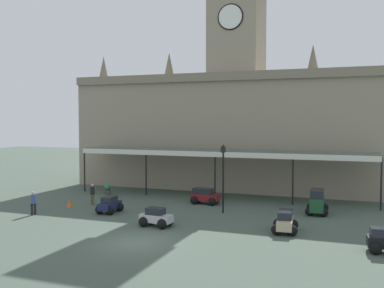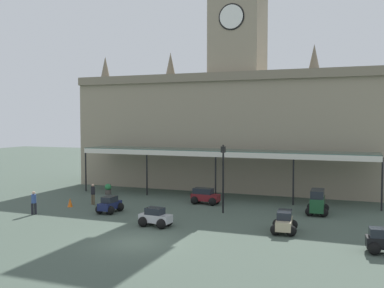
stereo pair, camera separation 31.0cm
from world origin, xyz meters
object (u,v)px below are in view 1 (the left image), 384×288
object	(u,v)px
car_silver_sedan	(156,219)
pedestrian_beside_cars	(33,202)
car_green_van	(317,203)
traffic_cone	(69,203)
car_maroon_estate	(205,197)
car_navy_sedan	(110,206)
victorian_lamppost	(223,171)
car_beige_estate	(285,223)
pedestrian_crossing_forecourt	(92,193)
planter_forecourt_centre	(107,189)

from	to	relation	value
car_silver_sedan	pedestrian_beside_cars	distance (m)	9.69
car_green_van	traffic_cone	distance (m)	18.69
car_maroon_estate	car_green_van	xyz separation A→B (m)	(8.82, -0.79, 0.24)
car_silver_sedan	car_navy_sedan	bearing A→B (deg)	152.05
victorian_lamppost	pedestrian_beside_cars	bearing A→B (deg)	-156.83
car_silver_sedan	car_beige_estate	size ratio (longest dim) A/B	0.91
car_navy_sedan	pedestrian_crossing_forecourt	bearing A→B (deg)	143.11
traffic_cone	car_maroon_estate	bearing A→B (deg)	27.71
car_beige_estate	pedestrian_beside_cars	size ratio (longest dim) A/B	1.39
car_maroon_estate	car_green_van	bearing A→B (deg)	-5.10
car_navy_sedan	car_beige_estate	distance (m)	12.93
pedestrian_beside_cars	planter_forecourt_centre	world-z (taller)	pedestrian_beside_cars
car_navy_sedan	planter_forecourt_centre	bearing A→B (deg)	122.60
car_beige_estate	pedestrian_beside_cars	distance (m)	17.63
pedestrian_crossing_forecourt	planter_forecourt_centre	distance (m)	5.00
car_maroon_estate	traffic_cone	xyz separation A→B (m)	(-9.39, -4.93, -0.22)
car_green_van	pedestrian_crossing_forecourt	size ratio (longest dim) A/B	1.46
car_navy_sedan	car_beige_estate	world-z (taller)	car_beige_estate
pedestrian_crossing_forecourt	planter_forecourt_centre	world-z (taller)	pedestrian_crossing_forecourt
pedestrian_beside_cars	planter_forecourt_centre	size ratio (longest dim) A/B	1.74
car_maroon_estate	pedestrian_crossing_forecourt	xyz separation A→B (m)	(-8.26, -3.48, 0.34)
car_beige_estate	pedestrian_crossing_forecourt	distance (m)	16.10
car_maroon_estate	traffic_cone	size ratio (longest dim) A/B	3.36
car_silver_sedan	victorian_lamppost	xyz separation A→B (m)	(2.81, 5.44, 2.59)
car_navy_sedan	planter_forecourt_centre	distance (m)	8.18
traffic_cone	planter_forecourt_centre	distance (m)	6.21
car_silver_sedan	pedestrian_crossing_forecourt	world-z (taller)	pedestrian_crossing_forecourt
car_maroon_estate	car_silver_sedan	size ratio (longest dim) A/B	1.08
car_navy_sedan	car_silver_sedan	size ratio (longest dim) A/B	0.97
pedestrian_beside_cars	car_beige_estate	bearing A→B (deg)	4.27
car_green_van	planter_forecourt_centre	xyz separation A→B (m)	(-18.63, 2.05, -0.32)
pedestrian_beside_cars	traffic_cone	distance (m)	3.37
car_beige_estate	traffic_cone	size ratio (longest dim) A/B	3.41
car_beige_estate	planter_forecourt_centre	distance (m)	19.09
car_green_van	planter_forecourt_centre	size ratio (longest dim) A/B	2.54
pedestrian_crossing_forecourt	traffic_cone	size ratio (longest dim) A/B	2.45
car_maroon_estate	pedestrian_beside_cars	bearing A→B (deg)	-141.04
car_silver_sedan	victorian_lamppost	size ratio (longest dim) A/B	0.43
car_silver_sedan	traffic_cone	world-z (taller)	car_silver_sedan
pedestrian_crossing_forecourt	car_silver_sedan	bearing A→B (deg)	-31.43
car_green_van	pedestrian_crossing_forecourt	world-z (taller)	car_green_van
planter_forecourt_centre	car_maroon_estate	bearing A→B (deg)	-7.34
car_maroon_estate	victorian_lamppost	xyz separation A→B (m)	(2.38, -2.83, 2.52)
car_navy_sedan	pedestrian_beside_cars	world-z (taller)	pedestrian_beside_cars
pedestrian_crossing_forecourt	planter_forecourt_centre	xyz separation A→B (m)	(-1.54, 4.74, -0.42)
car_navy_sedan	car_silver_sedan	world-z (taller)	same
victorian_lamppost	planter_forecourt_centre	xyz separation A→B (m)	(-12.19, 4.09, -2.60)
car_green_van	victorian_lamppost	size ratio (longest dim) A/B	0.49
car_beige_estate	pedestrian_crossing_forecourt	size ratio (longest dim) A/B	1.39
car_green_van	pedestrian_crossing_forecourt	xyz separation A→B (m)	(-17.08, -2.69, 0.10)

